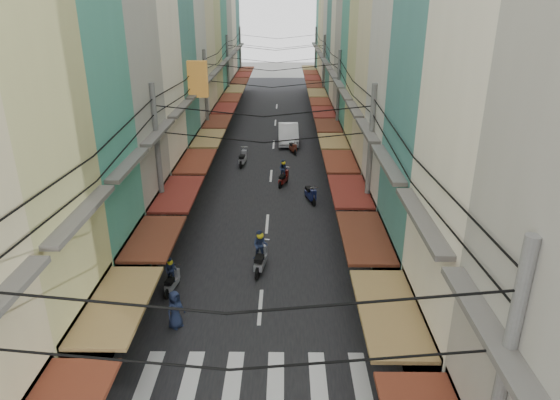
# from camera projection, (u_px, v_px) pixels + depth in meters

# --- Properties ---
(ground) EXTENTS (160.00, 160.00, 0.00)m
(ground) POSITION_uv_depth(u_px,v_px,m) (262.00, 281.00, 22.09)
(ground) COLOR slate
(ground) RESTS_ON ground
(road) EXTENTS (10.00, 80.00, 0.02)m
(road) POSITION_uv_depth(u_px,v_px,m) (273.00, 151.00, 40.61)
(road) COLOR black
(road) RESTS_ON ground
(sidewalk_left) EXTENTS (3.00, 80.00, 0.06)m
(sidewalk_left) POSITION_uv_depth(u_px,v_px,m) (193.00, 151.00, 40.66)
(sidewalk_left) COLOR gray
(sidewalk_left) RESTS_ON ground
(sidewalk_right) EXTENTS (3.00, 80.00, 0.06)m
(sidewalk_right) POSITION_uv_depth(u_px,v_px,m) (353.00, 151.00, 40.53)
(sidewalk_right) COLOR gray
(sidewalk_right) RESTS_ON ground
(crosswalk) EXTENTS (7.55, 2.40, 0.01)m
(crosswalk) POSITION_uv_depth(u_px,v_px,m) (255.00, 376.00, 16.53)
(crosswalk) COLOR silver
(crosswalk) RESTS_ON ground
(building_row_left) EXTENTS (7.80, 67.67, 23.70)m
(building_row_left) POSITION_uv_depth(u_px,v_px,m) (155.00, 27.00, 33.81)
(building_row_left) COLOR beige
(building_row_left) RESTS_ON ground
(building_row_right) EXTENTS (7.80, 68.98, 22.59)m
(building_row_right) POSITION_uv_depth(u_px,v_px,m) (388.00, 33.00, 33.69)
(building_row_right) COLOR teal
(building_row_right) RESTS_ON ground
(utility_poles) EXTENTS (10.20, 66.13, 8.20)m
(utility_poles) POSITION_uv_depth(u_px,v_px,m) (271.00, 79.00, 33.50)
(utility_poles) COLOR slate
(utility_poles) RESTS_ON ground
(white_car) EXTENTS (5.70, 2.32, 2.00)m
(white_car) POSITION_uv_depth(u_px,v_px,m) (288.00, 143.00, 43.05)
(white_car) COLOR white
(white_car) RESTS_ON ground
(bicycle) EXTENTS (1.91, 1.03, 1.24)m
(bicycle) POSITION_uv_depth(u_px,v_px,m) (428.00, 312.00, 19.89)
(bicycle) COLOR black
(bicycle) RESTS_ON ground
(moving_scooters) EXTENTS (6.74, 22.10, 2.02)m
(moving_scooters) POSITION_uv_depth(u_px,v_px,m) (263.00, 204.00, 28.94)
(moving_scooters) COLOR black
(moving_scooters) RESTS_ON ground
(parked_scooters) EXTENTS (13.42, 13.60, 0.99)m
(parked_scooters) POSITION_uv_depth(u_px,v_px,m) (369.00, 320.00, 18.64)
(parked_scooters) COLOR black
(parked_scooters) RESTS_ON ground
(pedestrians) EXTENTS (12.54, 26.79, 2.11)m
(pedestrians) POSITION_uv_depth(u_px,v_px,m) (174.00, 236.00, 24.02)
(pedestrians) COLOR #28202A
(pedestrians) RESTS_ON ground
(market_umbrella) EXTENTS (2.16, 2.16, 2.28)m
(market_umbrella) POSITION_uv_depth(u_px,v_px,m) (435.00, 250.00, 20.53)
(market_umbrella) COLOR #B2B2B7
(market_umbrella) RESTS_ON ground
(traffic_sign) EXTENTS (0.10, 0.58, 2.65)m
(traffic_sign) POSITION_uv_depth(u_px,v_px,m) (399.00, 314.00, 16.57)
(traffic_sign) COLOR slate
(traffic_sign) RESTS_ON ground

